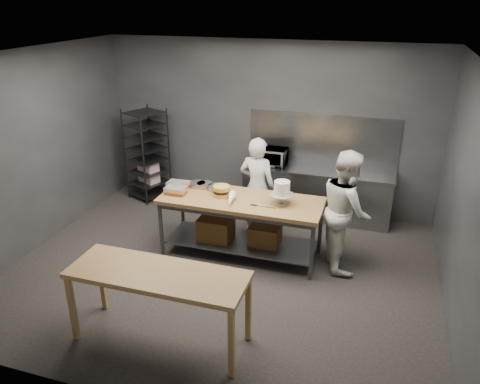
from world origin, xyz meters
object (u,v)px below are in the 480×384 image
object	(u,v)px
speed_rack	(147,155)
chef_right	(346,210)
near_counter	(158,279)
work_table	(239,220)
microwave	(271,157)
chef_behind	(257,187)
frosted_cake_stand	(282,190)
layer_cake	(222,191)

from	to	relation	value
speed_rack	chef_right	distance (m)	4.12
near_counter	work_table	bearing A→B (deg)	83.06
speed_rack	microwave	size ratio (longest dim) A/B	3.23
chef_right	work_table	bearing A→B (deg)	78.28
work_table	microwave	distance (m)	1.71
work_table	speed_rack	size ratio (longest dim) A/B	1.37
chef_behind	frosted_cake_stand	world-z (taller)	chef_behind
microwave	layer_cake	bearing A→B (deg)	-102.15
chef_right	layer_cake	world-z (taller)	chef_right
speed_rack	layer_cake	bearing A→B (deg)	-36.81
microwave	layer_cake	size ratio (longest dim) A/B	2.14
speed_rack	chef_behind	bearing A→B (deg)	-19.16
microwave	near_counter	bearing A→B (deg)	-95.00
speed_rack	chef_behind	size ratio (longest dim) A/B	1.06
chef_behind	frosted_cake_stand	bearing A→B (deg)	135.76
near_counter	chef_behind	size ratio (longest dim) A/B	1.21
chef_right	chef_behind	bearing A→B (deg)	51.33
near_counter	chef_behind	xyz separation A→B (m)	(0.33, 2.84, 0.01)
work_table	microwave	xyz separation A→B (m)	(0.07, 1.64, 0.48)
frosted_cake_stand	layer_cake	distance (m)	0.93
chef_behind	chef_right	xyz separation A→B (m)	(1.46, -0.55, 0.05)
speed_rack	frosted_cake_stand	xyz separation A→B (m)	(2.98, -1.56, 0.28)
chef_right	layer_cake	xyz separation A→B (m)	(-1.81, -0.15, 0.12)
near_counter	frosted_cake_stand	bearing A→B (deg)	67.09
microwave	frosted_cake_stand	world-z (taller)	frosted_cake_stand
near_counter	frosted_cake_stand	world-z (taller)	frosted_cake_stand
near_counter	chef_behind	bearing A→B (deg)	83.32
speed_rack	frosted_cake_stand	distance (m)	3.37
work_table	chef_right	distance (m)	1.57
layer_cake	work_table	bearing A→B (deg)	-3.26
work_table	chef_right	bearing A→B (deg)	6.20
work_table	chef_behind	distance (m)	0.77
near_counter	speed_rack	bearing A→B (deg)	119.51
speed_rack	chef_right	xyz separation A→B (m)	(3.88, -1.39, 0.02)
chef_right	microwave	world-z (taller)	chef_right
layer_cake	chef_behind	bearing A→B (deg)	63.33
chef_right	layer_cake	distance (m)	1.82
chef_behind	frosted_cake_stand	distance (m)	0.97
frosted_cake_stand	chef_behind	bearing A→B (deg)	127.81
speed_rack	microwave	bearing A→B (deg)	1.90
near_counter	speed_rack	size ratio (longest dim) A/B	1.14
near_counter	frosted_cake_stand	size ratio (longest dim) A/B	5.71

